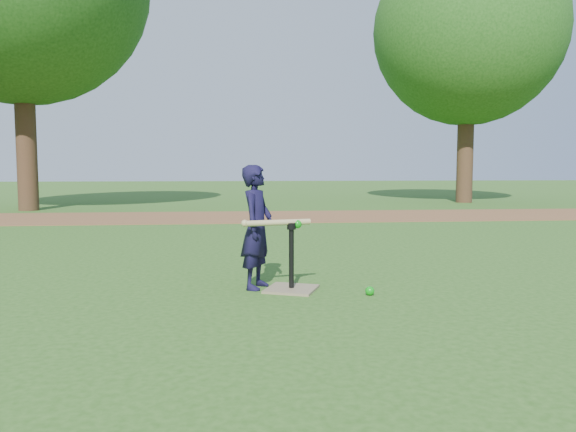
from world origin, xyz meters
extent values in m
plane|color=#285116|center=(0.00, 0.00, 0.00)|extent=(80.00, 80.00, 0.00)
cube|color=brown|center=(0.00, 7.50, 0.01)|extent=(24.00, 3.00, 0.01)
imported|color=black|center=(-0.60, 0.10, 0.57)|extent=(0.41, 0.49, 1.13)
sphere|color=#0D9212|center=(0.36, -0.30, 0.04)|extent=(0.08, 0.08, 0.08)
cube|color=#837353|center=(-0.30, -0.02, 0.01)|extent=(0.56, 0.56, 0.02)
cylinder|color=black|center=(-0.30, -0.02, 0.30)|extent=(0.05, 0.05, 0.55)
cylinder|color=black|center=(-0.30, -0.02, 0.58)|extent=(0.08, 0.08, 0.06)
cylinder|color=tan|center=(-0.42, -0.04, 0.62)|extent=(0.60, 0.18, 0.05)
sphere|color=tan|center=(-0.72, -0.08, 0.62)|extent=(0.06, 0.06, 0.06)
sphere|color=#0D9212|center=(-0.24, -0.01, 0.60)|extent=(0.08, 0.08, 0.08)
cylinder|color=#382316|center=(-6.00, 10.00, 1.90)|extent=(0.50, 0.50, 3.80)
cylinder|color=#382316|center=(6.50, 12.00, 1.71)|extent=(0.50, 0.50, 3.42)
sphere|color=#285B19|center=(6.50, 12.00, 5.30)|extent=(5.80, 5.80, 5.80)
camera|label=1|loc=(-0.84, -5.00, 1.11)|focal=35.00mm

